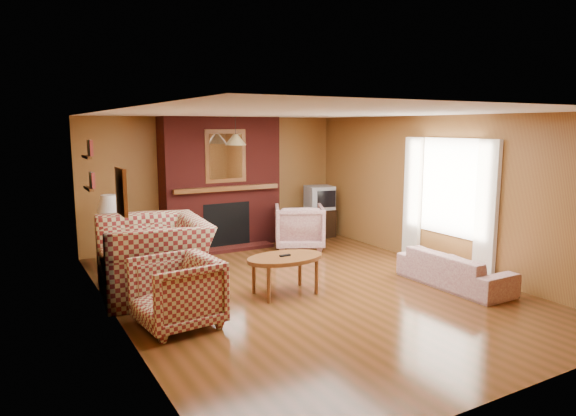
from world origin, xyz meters
TOP-DOWN VIEW (x-y plane):
  - floor at (0.00, 0.00)m, footprint 6.50×6.50m
  - ceiling at (0.00, 0.00)m, footprint 6.50×6.50m
  - wall_back at (0.00, 3.25)m, footprint 6.50×0.00m
  - wall_front at (0.00, -3.25)m, footprint 6.50×0.00m
  - wall_left at (-2.50, 0.00)m, footprint 0.00×6.50m
  - wall_right at (2.50, 0.00)m, footprint 0.00×6.50m
  - fireplace at (0.00, 2.98)m, footprint 2.20×0.82m
  - window_right at (2.45, -0.20)m, footprint 0.10×1.85m
  - bookshelf at (-2.44, 1.90)m, footprint 0.09×0.55m
  - botanical_print at (-2.47, -0.30)m, footprint 0.05×0.40m
  - pendant_light at (0.00, 2.30)m, footprint 0.36×0.36m
  - plaid_loveseat at (-1.85, 0.89)m, footprint 1.49×1.67m
  - plaid_armchair at (-1.95, -0.42)m, footprint 0.95×0.93m
  - floral_sofa at (1.90, -0.90)m, footprint 0.67×1.67m
  - floral_armchair at (1.16, 2.10)m, footprint 1.18×1.19m
  - coffee_table at (-0.34, -0.03)m, footprint 1.08×0.67m
  - side_table at (-2.10, 2.45)m, footprint 0.42×0.42m
  - table_lamp at (-2.10, 2.45)m, footprint 0.38×0.38m
  - tv_stand at (2.05, 2.80)m, footprint 0.53×0.49m
  - crt_tv at (2.05, 2.79)m, footprint 0.58×0.58m

SIDE VIEW (x-z plane):
  - floor at x=0.00m, z-range 0.00..0.00m
  - floral_sofa at x=1.90m, z-range 0.00..0.49m
  - side_table at x=-2.10m, z-range 0.00..0.55m
  - tv_stand at x=2.05m, z-range 0.00..0.57m
  - plaid_armchair at x=-1.95m, z-range 0.00..0.79m
  - floral_armchair at x=1.16m, z-range 0.00..0.81m
  - coffee_table at x=-0.34m, z-range 0.20..0.74m
  - plaid_loveseat at x=-1.85m, z-range 0.00..1.00m
  - crt_tv at x=2.05m, z-range 0.57..1.04m
  - table_lamp at x=-2.10m, z-range 0.58..1.21m
  - window_right at x=2.45m, z-range 0.13..2.13m
  - fireplace at x=0.00m, z-range -0.02..2.38m
  - wall_back at x=0.00m, z-range -2.05..4.45m
  - wall_front at x=0.00m, z-range -2.05..4.45m
  - wall_left at x=-2.50m, z-range -2.05..4.45m
  - wall_right at x=2.50m, z-range -2.05..4.45m
  - botanical_print at x=-2.47m, z-range 1.30..1.80m
  - bookshelf at x=-2.44m, z-range 1.31..2.02m
  - pendant_light at x=0.00m, z-range 1.76..2.24m
  - ceiling at x=0.00m, z-range 2.40..2.40m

